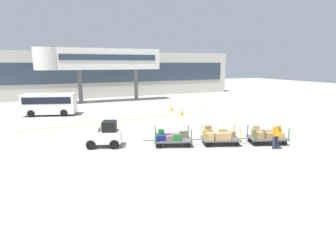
% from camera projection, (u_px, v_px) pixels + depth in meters
% --- Properties ---
extents(ground_plane, '(120.00, 120.00, 0.00)m').
position_uv_depth(ground_plane, '(166.00, 139.00, 18.79)').
color(ground_plane, '#9E9B91').
extents(apron_lead_line, '(17.69, 2.40, 0.01)m').
position_uv_depth(apron_lead_line, '(126.00, 120.00, 25.19)').
color(apron_lead_line, yellow).
rests_on(apron_lead_line, ground_plane).
extents(terminal_building, '(44.24, 2.51, 6.57)m').
position_uv_depth(terminal_building, '(95.00, 75.00, 41.22)').
color(terminal_building, '#BCB7AD').
rests_on(terminal_building, ground_plane).
extents(jet_bridge, '(15.35, 3.00, 6.77)m').
position_uv_depth(jet_bridge, '(95.00, 60.00, 35.05)').
color(jet_bridge, silver).
rests_on(jet_bridge, ground_plane).
extents(baggage_tug, '(2.35, 1.81, 1.58)m').
position_uv_depth(baggage_tug, '(104.00, 135.00, 16.94)').
color(baggage_tug, white).
rests_on(baggage_tug, ground_plane).
extents(baggage_cart_lead, '(3.07, 2.10, 1.10)m').
position_uv_depth(baggage_cart_lead, '(171.00, 138.00, 17.30)').
color(baggage_cart_lead, '#4C4C4F').
rests_on(baggage_cart_lead, ground_plane).
extents(baggage_cart_middle, '(3.07, 2.10, 1.14)m').
position_uv_depth(baggage_cart_middle, '(219.00, 136.00, 17.49)').
color(baggage_cart_middle, '#4C4C4F').
rests_on(baggage_cart_middle, ground_plane).
extents(baggage_cart_tail, '(3.07, 2.10, 1.10)m').
position_uv_depth(baggage_cart_tail, '(267.00, 136.00, 17.67)').
color(baggage_cart_tail, '#4C4C4F').
rests_on(baggage_cart_tail, ground_plane).
extents(baggage_handler, '(0.44, 0.46, 1.56)m').
position_uv_depth(baggage_handler, '(277.00, 135.00, 16.43)').
color(baggage_handler, '#2D334C').
rests_on(baggage_handler, ground_plane).
extents(shuttle_van, '(5.14, 3.19, 2.10)m').
position_uv_depth(shuttle_van, '(49.00, 103.00, 27.15)').
color(shuttle_van, white).
rests_on(shuttle_van, ground_plane).
extents(safety_cone_near, '(0.36, 0.36, 0.55)m').
position_uv_depth(safety_cone_near, '(171.00, 108.00, 29.91)').
color(safety_cone_near, orange).
rests_on(safety_cone_near, ground_plane).
extents(safety_cone_far, '(0.36, 0.36, 0.55)m').
position_uv_depth(safety_cone_far, '(182.00, 112.00, 27.38)').
color(safety_cone_far, orange).
rests_on(safety_cone_far, ground_plane).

